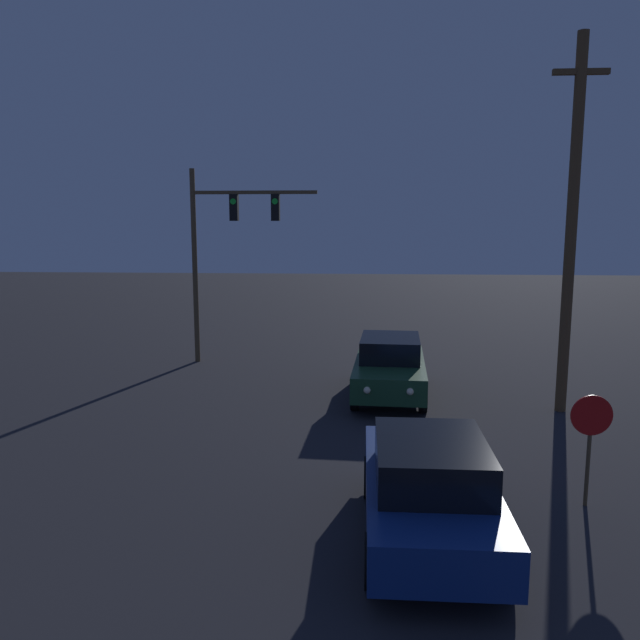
{
  "coord_description": "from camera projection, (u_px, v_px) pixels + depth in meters",
  "views": [
    {
      "loc": [
        1.06,
        0.57,
        4.94
      ],
      "look_at": [
        0.0,
        15.91,
        2.5
      ],
      "focal_mm": 35.0,
      "sensor_mm": 36.0,
      "label": 1
    }
  ],
  "objects": [
    {
      "name": "car_far",
      "position": [
        390.0,
        366.0,
        17.71
      ],
      "size": [
        2.18,
        4.7,
        1.69
      ],
      "rotation": [
        0.0,
        0.0,
        3.09
      ],
      "color": "#1E4728",
      "rests_on": "ground_plane"
    },
    {
      "name": "traffic_signal_mast",
      "position": [
        223.0,
        236.0,
        21.49
      ],
      "size": [
        4.38,
        0.3,
        6.72
      ],
      "color": "brown",
      "rests_on": "ground_plane"
    },
    {
      "name": "utility_pole",
      "position": [
        572.0,
        224.0,
        15.69
      ],
      "size": [
        1.35,
        0.28,
        9.48
      ],
      "color": "brown",
      "rests_on": "ground_plane"
    },
    {
      "name": "car_near",
      "position": [
        429.0,
        487.0,
        9.64
      ],
      "size": [
        1.99,
        4.63,
        1.69
      ],
      "rotation": [
        0.0,
        0.0,
        0.0
      ],
      "color": "navy",
      "rests_on": "ground_plane"
    },
    {
      "name": "stop_sign",
      "position": [
        591.0,
        429.0,
        10.73
      ],
      "size": [
        0.71,
        0.07,
        2.0
      ],
      "color": "brown",
      "rests_on": "ground_plane"
    }
  ]
}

